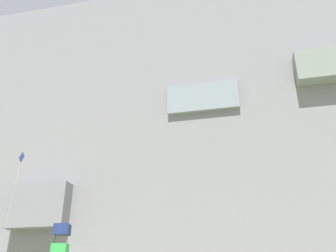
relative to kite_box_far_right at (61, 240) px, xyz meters
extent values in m
cube|color=gray|center=(7.15, 47.62, 27.26)|extent=(180.00, 26.13, 66.55)
cube|color=slate|center=(-23.49, 33.38, 10.82)|extent=(11.37, 3.29, 7.96)
cube|color=gray|center=(7.15, 34.96, 30.16)|extent=(13.52, 2.67, 5.88)
cube|color=gray|center=(30.55, 34.16, 33.33)|extent=(12.43, 4.98, 6.02)
cube|color=navy|center=(0.00, 0.00, 0.72)|extent=(1.35, 1.35, 0.78)
cube|color=green|center=(0.00, 0.00, -0.71)|extent=(1.35, 1.35, 0.78)
cylinder|color=black|center=(0.50, 0.00, 0.00)|extent=(0.04, 0.04, 2.09)
cylinder|color=black|center=(-0.50, 0.00, 0.00)|extent=(0.04, 0.04, 2.09)
cube|color=navy|center=(-17.06, 17.03, 13.98)|extent=(1.55, 0.91, 1.76)
cylinder|color=black|center=(-17.06, 17.03, 13.98)|extent=(0.12, 0.26, 1.44)
cube|color=navy|center=(-17.04, 17.03, 13.33)|extent=(0.21, 0.05, 0.10)
cube|color=yellow|center=(-17.02, 17.03, 12.96)|extent=(0.20, 0.11, 0.10)
cube|color=orange|center=(-17.10, 17.03, 12.59)|extent=(0.19, 0.12, 0.10)
cube|color=orange|center=(-17.04, 17.03, 12.23)|extent=(0.20, 0.09, 0.10)
cube|color=pink|center=(-17.08, 17.03, 11.86)|extent=(0.18, 0.14, 0.10)
cylinder|color=silver|center=(-16.61, 15.70, 3.94)|extent=(0.92, 2.68, 19.66)
camera|label=1|loc=(13.88, -25.26, -3.66)|focal=38.41mm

